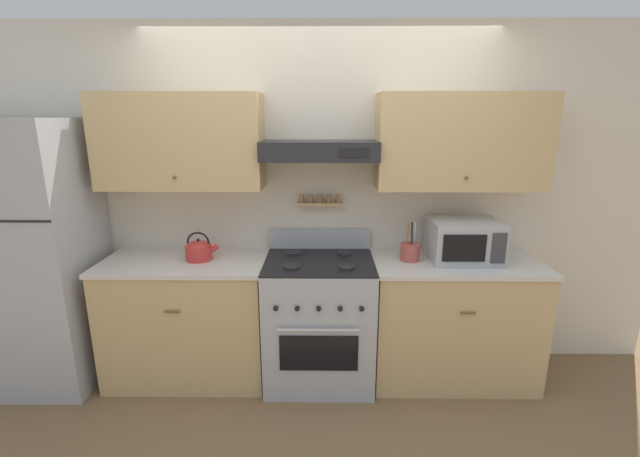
# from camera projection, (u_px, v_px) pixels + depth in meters

# --- Properties ---
(ground_plane) EXTENTS (16.00, 16.00, 0.00)m
(ground_plane) POSITION_uv_depth(u_px,v_px,m) (319.00, 400.00, 2.96)
(ground_plane) COLOR brown
(wall_back) EXTENTS (5.20, 0.46, 2.55)m
(wall_back) POSITION_uv_depth(u_px,v_px,m) (320.00, 183.00, 3.16)
(wall_back) COLOR beige
(wall_back) RESTS_ON ground_plane
(counter_left) EXTENTS (1.16, 0.62, 0.91)m
(counter_left) POSITION_uv_depth(u_px,v_px,m) (189.00, 318.00, 3.16)
(counter_left) COLOR tan
(counter_left) RESTS_ON ground_plane
(counter_right) EXTENTS (1.18, 0.62, 0.91)m
(counter_right) POSITION_uv_depth(u_px,v_px,m) (452.00, 319.00, 3.14)
(counter_right) COLOR tan
(counter_right) RESTS_ON ground_plane
(stove_range) EXTENTS (0.77, 0.67, 1.07)m
(stove_range) POSITION_uv_depth(u_px,v_px,m) (319.00, 319.00, 3.12)
(stove_range) COLOR #ADAFB5
(stove_range) RESTS_ON ground_plane
(refrigerator) EXTENTS (0.80, 0.70, 1.89)m
(refrigerator) POSITION_uv_depth(u_px,v_px,m) (32.00, 257.00, 2.99)
(refrigerator) COLOR #ADAFB5
(refrigerator) RESTS_ON ground_plane
(tea_kettle) EXTENTS (0.24, 0.19, 0.20)m
(tea_kettle) POSITION_uv_depth(u_px,v_px,m) (199.00, 250.00, 3.03)
(tea_kettle) COLOR red
(tea_kettle) RESTS_ON counter_left
(microwave) EXTENTS (0.47, 0.39, 0.29)m
(microwave) POSITION_uv_depth(u_px,v_px,m) (464.00, 240.00, 3.02)
(microwave) COLOR #ADAFB5
(microwave) RESTS_ON counter_right
(utensil_crock) EXTENTS (0.14, 0.14, 0.28)m
(utensil_crock) POSITION_uv_depth(u_px,v_px,m) (410.00, 251.00, 3.02)
(utensil_crock) COLOR #B24C42
(utensil_crock) RESTS_ON counter_right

